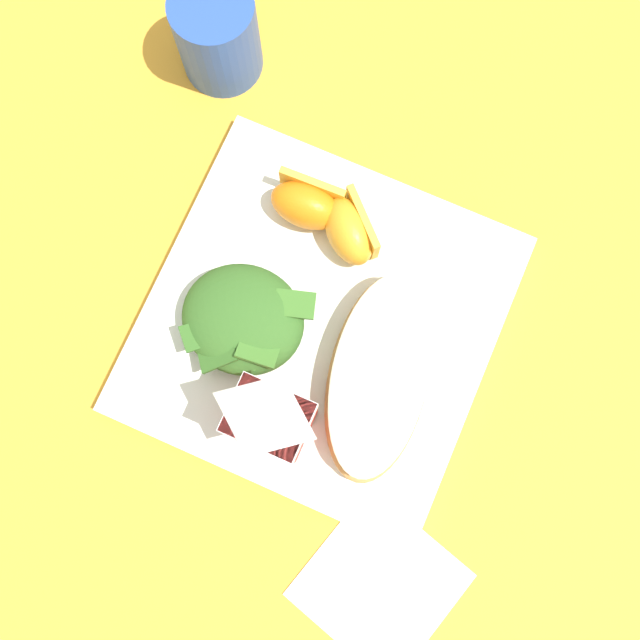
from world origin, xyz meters
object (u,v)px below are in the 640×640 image
at_px(cheesy_pizza_bread, 379,376).
at_px(orange_wedge_middle, 306,204).
at_px(milk_carton, 268,418).
at_px(paper_napkin, 380,585).
at_px(drinking_blue_cup, 217,35).
at_px(orange_wedge_front, 351,230).
at_px(white_plate, 320,324).
at_px(green_salad_pile, 243,320).

relative_size(cheesy_pizza_bread, orange_wedge_middle, 2.98).
relative_size(milk_carton, paper_napkin, 1.00).
bearing_deg(drinking_blue_cup, orange_wedge_front, 147.05).
height_order(orange_wedge_front, drinking_blue_cup, drinking_blue_cup).
relative_size(milk_carton, drinking_blue_cup, 1.27).
height_order(paper_napkin, drinking_blue_cup, drinking_blue_cup).
bearing_deg(orange_wedge_middle, paper_napkin, 124.54).
bearing_deg(milk_carton, orange_wedge_middle, -74.96).
height_order(cheesy_pizza_bread, orange_wedge_middle, orange_wedge_middle).
height_order(white_plate, milk_carton, milk_carton).
distance_m(milk_carton, drinking_blue_cup, 0.33).
bearing_deg(orange_wedge_front, drinking_blue_cup, -32.95).
bearing_deg(paper_napkin, milk_carton, -32.53).
relative_size(white_plate, orange_wedge_middle, 4.59).
height_order(cheesy_pizza_bread, milk_carton, milk_carton).
height_order(milk_carton, paper_napkin, milk_carton).
relative_size(green_salad_pile, milk_carton, 0.94).
bearing_deg(white_plate, orange_wedge_middle, -59.62).
xyz_separation_m(green_salad_pile, milk_carton, (-0.05, 0.06, 0.04)).
xyz_separation_m(milk_carton, orange_wedge_middle, (0.05, -0.17, -0.04)).
bearing_deg(green_salad_pile, drinking_blue_cup, -60.38).
relative_size(cheesy_pizza_bread, paper_napkin, 1.66).
distance_m(white_plate, cheesy_pizza_bread, 0.07).
distance_m(orange_wedge_front, orange_wedge_middle, 0.04).
bearing_deg(drinking_blue_cup, cheesy_pizza_bread, 138.38).
xyz_separation_m(orange_wedge_front, orange_wedge_middle, (0.04, -0.01, 0.00)).
bearing_deg(orange_wedge_front, orange_wedge_middle, -8.36).
bearing_deg(paper_napkin, white_plate, -53.60).
relative_size(green_salad_pile, orange_wedge_middle, 1.69).
bearing_deg(cheesy_pizza_bread, orange_wedge_middle, -44.28).
height_order(white_plate, green_salad_pile, green_salad_pile).
bearing_deg(drinking_blue_cup, white_plate, 133.35).
relative_size(milk_carton, orange_wedge_middle, 1.80).
bearing_deg(drinking_blue_cup, milk_carton, 122.21).
bearing_deg(orange_wedge_front, cheesy_pizza_bread, 123.66).
bearing_deg(paper_napkin, drinking_blue_cup, -49.81).
xyz_separation_m(cheesy_pizza_bread, green_salad_pile, (0.12, 0.00, 0.00)).
distance_m(cheesy_pizza_bread, milk_carton, 0.10).
distance_m(cheesy_pizza_bread, green_salad_pile, 0.12).
distance_m(orange_wedge_front, paper_napkin, 0.29).
bearing_deg(white_plate, green_salad_pile, 25.14).
bearing_deg(paper_napkin, green_salad_pile, -38.70).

